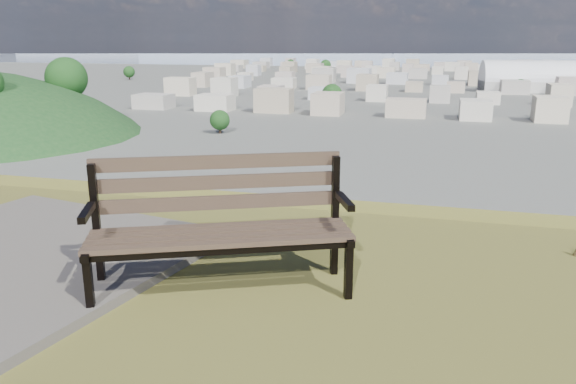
# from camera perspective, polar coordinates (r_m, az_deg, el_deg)

# --- Properties ---
(park_bench) EXTENTS (2.08, 1.38, 1.04)m
(park_bench) POSITION_cam_1_polar(r_m,az_deg,el_deg) (4.41, -6.93, -2.64)
(park_bench) COLOR #463328
(park_bench) RESTS_ON hilltop_mesa
(arena) EXTENTS (51.59, 26.70, 20.87)m
(arena) POSITION_cam_1_polar(r_m,az_deg,el_deg) (322.03, 23.42, 10.22)
(arena) COLOR beige
(arena) RESTS_ON ground
(city_blocks) EXTENTS (395.00, 361.00, 7.00)m
(city_blocks) POSITION_cam_1_polar(r_m,az_deg,el_deg) (397.31, 15.03, 11.49)
(city_blocks) COLOR beige
(city_blocks) RESTS_ON ground
(city_trees) EXTENTS (406.52, 387.20, 9.98)m
(city_trees) POSITION_cam_1_polar(r_m,az_deg,el_deg) (323.10, 10.19, 11.22)
(city_trees) COLOR #302118
(city_trees) RESTS_ON ground
(bay_water) EXTENTS (2400.00, 700.00, 0.12)m
(bay_water) POSITION_cam_1_polar(r_m,az_deg,el_deg) (902.57, 15.24, 13.15)
(bay_water) COLOR #8290A6
(bay_water) RESTS_ON ground
(far_hills) EXTENTS (2050.00, 340.00, 60.00)m
(far_hills) POSITION_cam_1_polar(r_m,az_deg,el_deg) (1406.46, 12.82, 14.96)
(far_hills) COLOR #A3B3CA
(far_hills) RESTS_ON ground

